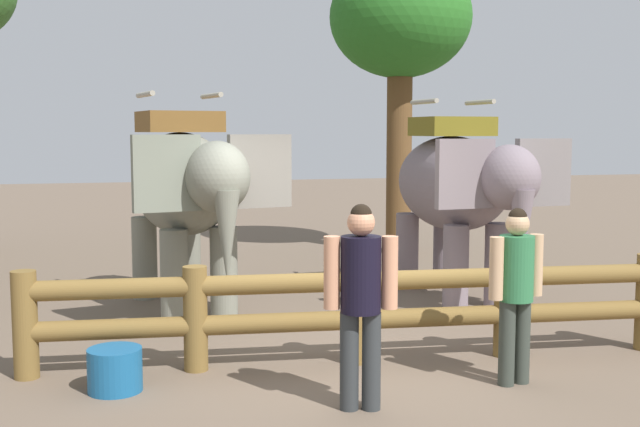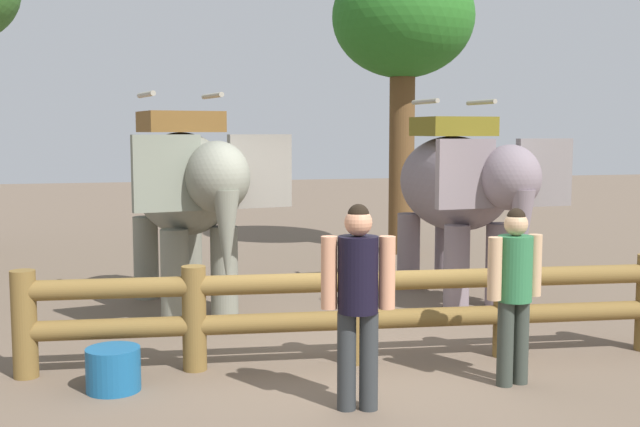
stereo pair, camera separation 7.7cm
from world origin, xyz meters
TOP-DOWN VIEW (x-y plane):
  - ground_plane at (0.00, 0.00)m, footprint 60.00×60.00m
  - log_fence at (0.00, 0.00)m, footprint 6.68×0.86m
  - elephant_near_left at (-1.47, 2.83)m, footprint 2.07×3.43m
  - elephant_center at (2.27, 2.55)m, footprint 1.87×3.29m
  - tourist_woman_in_black at (1.25, -1.02)m, footprint 0.58×0.38m
  - tourist_man_in_blue at (-0.36, -1.31)m, footprint 0.61×0.41m
  - tree_back_center at (2.96, 6.82)m, footprint 2.70×2.70m
  - feed_bucket at (-2.39, -0.30)m, footprint 0.50×0.50m

SIDE VIEW (x-z plane):
  - ground_plane at x=0.00m, z-range 0.00..0.00m
  - feed_bucket at x=-2.39m, z-range 0.00..0.40m
  - log_fence at x=0.00m, z-range 0.08..1.13m
  - tourist_woman_in_black at x=1.25m, z-range 0.13..1.80m
  - tourist_man_in_blue at x=-0.36m, z-range 0.14..1.91m
  - elephant_center at x=2.27m, z-range 0.17..2.99m
  - elephant_near_left at x=-1.47m, z-range 0.18..3.06m
  - tree_back_center at x=2.96m, z-range 1.56..7.24m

